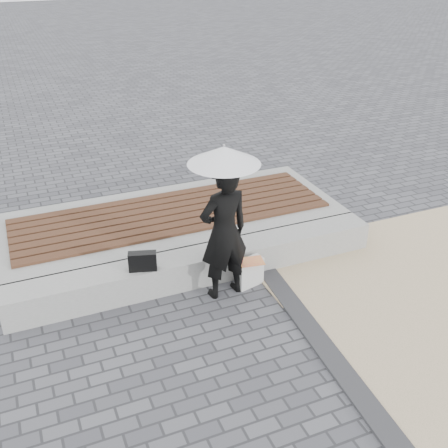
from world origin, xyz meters
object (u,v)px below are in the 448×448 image
Objects in this scene: handbag at (143,261)px; canvas_tote at (249,272)px; seating_ledge at (201,265)px; parasol at (224,155)px; woman at (224,233)px.

handbag reaches higher than canvas_tote.
parasol is at bearing -70.11° from seating_ledge.
parasol is 3.12× the size of handbag.
seating_ledge is 4.65× the size of parasol.
woman is 1.07m from handbag.
handbag is (-0.79, -0.11, 0.32)m from seating_ledge.
woman is at bearing -1.93° from handbag.
woman is (0.16, -0.43, 0.68)m from seating_ledge.
canvas_tote is (1.32, -0.28, -0.33)m from handbag.
parasol is 2.79× the size of canvas_tote.
parasol reaches higher than seating_ledge.
seating_ledge is at bearing 24.71° from handbag.
woman is 0.99m from parasol.
handbag is (-0.95, 0.32, -1.35)m from parasol.
canvas_tote is (0.53, -0.40, -0.01)m from seating_ledge.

